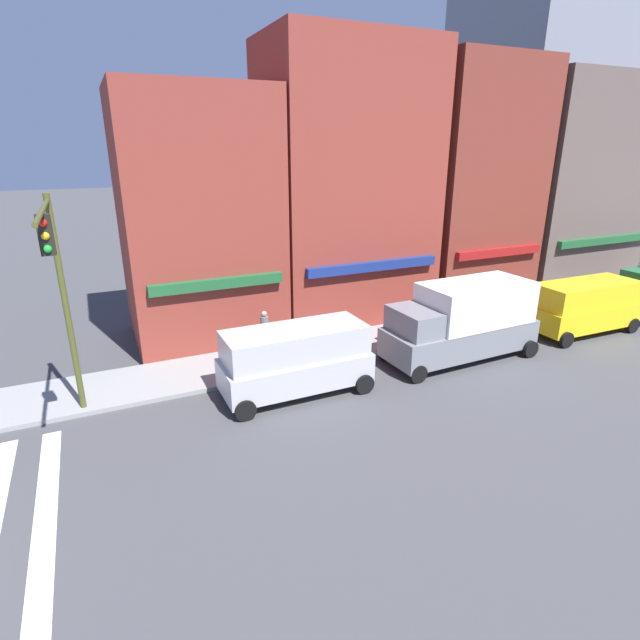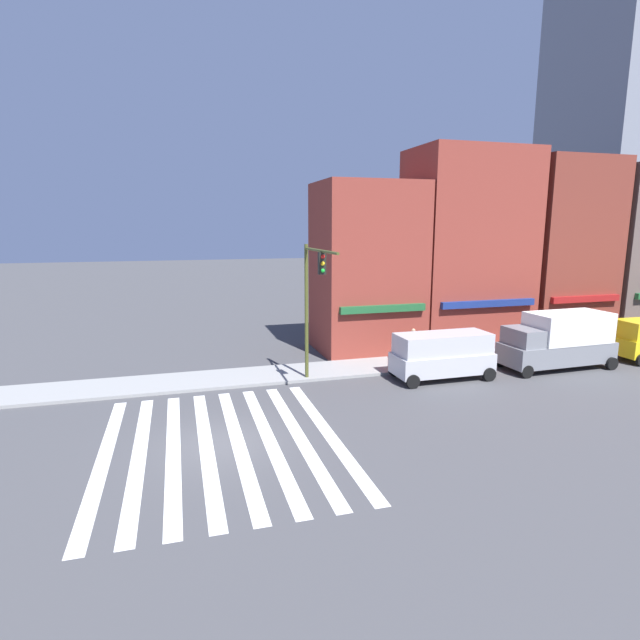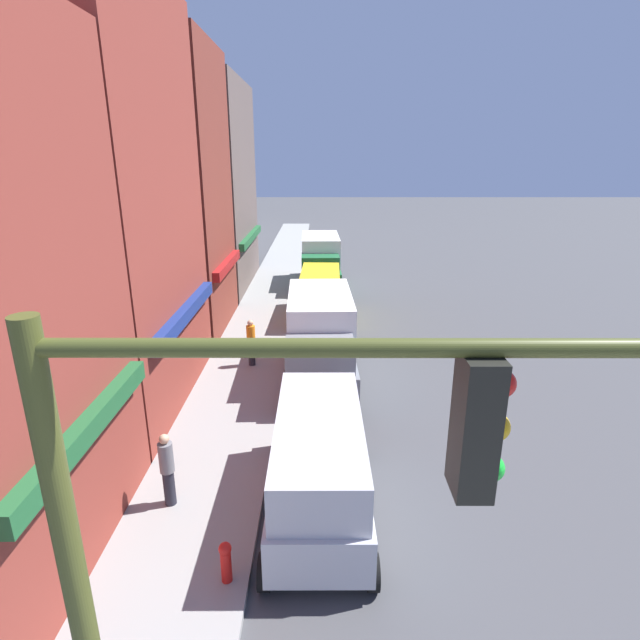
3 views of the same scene
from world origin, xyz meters
name	(u,v)px [view 2 (image 2 of 3)]	position (x,y,z in m)	size (l,w,h in m)	color
ground_plane	(222,443)	(0.00, 0.00, 0.00)	(200.00, 200.00, 0.00)	#424244
sidewalk_left	(208,380)	(0.00, 7.50, 0.07)	(120.00, 3.00, 0.15)	gray
crosswalk_stripes	(222,443)	(0.00, 0.00, 0.00)	(8.27, 10.80, 0.01)	silver
storefront_row	(533,253)	(21.82, 11.50, 5.81)	(29.46, 5.30, 12.33)	maroon
traffic_signal	(312,292)	(4.78, 5.29, 4.60)	(0.32, 5.01, 6.76)	#474C1E
van_silver	(442,354)	(11.38, 4.70, 1.29)	(5.01, 2.22, 2.34)	#B7B7BC
box_truck_grey	(559,340)	(18.38, 4.70, 1.59)	(6.26, 2.42, 3.04)	slate
pedestrian_orange_vest	(540,338)	(19.30, 7.25, 1.07)	(0.32, 0.32, 1.77)	#23232D
pedestrian_grey_coat	(413,343)	(11.44, 8.06, 1.07)	(0.32, 0.32, 1.77)	#23232D
fire_hydrant	(390,361)	(9.28, 6.40, 0.61)	(0.24, 0.24, 0.84)	red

